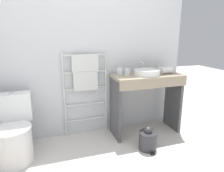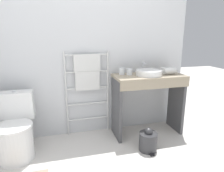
{
  "view_description": "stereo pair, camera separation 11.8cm",
  "coord_description": "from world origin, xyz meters",
  "px_view_note": "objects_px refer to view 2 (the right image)",
  "views": [
    {
      "loc": [
        -0.55,
        -1.33,
        1.38
      ],
      "look_at": [
        0.13,
        0.76,
        0.81
      ],
      "focal_mm": 32.0,
      "sensor_mm": 36.0,
      "label": 1
    },
    {
      "loc": [
        -0.44,
        -1.37,
        1.38
      ],
      "look_at": [
        0.13,
        0.76,
        0.81
      ],
      "focal_mm": 32.0,
      "sensor_mm": 36.0,
      "label": 2
    }
  ],
  "objects_px": {
    "trash_bin": "(148,141)",
    "cup_near_wall": "(122,71)",
    "hair_dryer": "(170,71)",
    "towel_radiator": "(87,78)",
    "sink_basin": "(149,73)",
    "toilet": "(15,132)",
    "cup_near_edge": "(129,72)"
  },
  "relations": [
    {
      "from": "towel_radiator",
      "to": "hair_dryer",
      "type": "height_order",
      "value": "towel_radiator"
    },
    {
      "from": "cup_near_wall",
      "to": "hair_dryer",
      "type": "bearing_deg",
      "value": -11.25
    },
    {
      "from": "cup_near_edge",
      "to": "trash_bin",
      "type": "relative_size",
      "value": 0.29
    },
    {
      "from": "hair_dryer",
      "to": "trash_bin",
      "type": "xyz_separation_m",
      "value": [
        -0.47,
        -0.41,
        -0.77
      ]
    },
    {
      "from": "cup_near_wall",
      "to": "hair_dryer",
      "type": "relative_size",
      "value": 0.4
    },
    {
      "from": "towel_radiator",
      "to": "cup_near_wall",
      "type": "height_order",
      "value": "towel_radiator"
    },
    {
      "from": "cup_near_edge",
      "to": "trash_bin",
      "type": "xyz_separation_m",
      "value": [
        0.08,
        -0.49,
        -0.77
      ]
    },
    {
      "from": "toilet",
      "to": "towel_radiator",
      "type": "bearing_deg",
      "value": 20.73
    },
    {
      "from": "cup_near_wall",
      "to": "trash_bin",
      "type": "distance_m",
      "value": 0.96
    },
    {
      "from": "hair_dryer",
      "to": "trash_bin",
      "type": "relative_size",
      "value": 0.77
    },
    {
      "from": "towel_radiator",
      "to": "cup_near_edge",
      "type": "relative_size",
      "value": 13.72
    },
    {
      "from": "toilet",
      "to": "towel_radiator",
      "type": "height_order",
      "value": "towel_radiator"
    },
    {
      "from": "trash_bin",
      "to": "toilet",
      "type": "bearing_deg",
      "value": 169.09
    },
    {
      "from": "toilet",
      "to": "trash_bin",
      "type": "bearing_deg",
      "value": -10.91
    },
    {
      "from": "towel_radiator",
      "to": "sink_basin",
      "type": "height_order",
      "value": "towel_radiator"
    },
    {
      "from": "trash_bin",
      "to": "cup_near_wall",
      "type": "bearing_deg",
      "value": 107.87
    },
    {
      "from": "toilet",
      "to": "trash_bin",
      "type": "distance_m",
      "value": 1.56
    },
    {
      "from": "toilet",
      "to": "cup_near_edge",
      "type": "distance_m",
      "value": 1.57
    },
    {
      "from": "cup_near_edge",
      "to": "hair_dryer",
      "type": "distance_m",
      "value": 0.56
    },
    {
      "from": "sink_basin",
      "to": "towel_radiator",
      "type": "bearing_deg",
      "value": 163.47
    },
    {
      "from": "cup_near_wall",
      "to": "toilet",
      "type": "bearing_deg",
      "value": -169.56
    },
    {
      "from": "sink_basin",
      "to": "trash_bin",
      "type": "distance_m",
      "value": 0.87
    },
    {
      "from": "towel_radiator",
      "to": "toilet",
      "type": "bearing_deg",
      "value": -159.27
    },
    {
      "from": "sink_basin",
      "to": "trash_bin",
      "type": "xyz_separation_m",
      "value": [
        -0.16,
        -0.4,
        -0.76
      ]
    },
    {
      "from": "sink_basin",
      "to": "cup_near_edge",
      "type": "xyz_separation_m",
      "value": [
        -0.24,
        0.1,
        0.0
      ]
    },
    {
      "from": "towel_radiator",
      "to": "hair_dryer",
      "type": "distance_m",
      "value": 1.13
    },
    {
      "from": "sink_basin",
      "to": "hair_dryer",
      "type": "height_order",
      "value": "hair_dryer"
    },
    {
      "from": "toilet",
      "to": "sink_basin",
      "type": "distance_m",
      "value": 1.78
    },
    {
      "from": "toilet",
      "to": "cup_near_wall",
      "type": "height_order",
      "value": "cup_near_wall"
    },
    {
      "from": "cup_near_wall",
      "to": "cup_near_edge",
      "type": "distance_m",
      "value": 0.1
    },
    {
      "from": "cup_near_edge",
      "to": "towel_radiator",
      "type": "bearing_deg",
      "value": 165.79
    },
    {
      "from": "towel_radiator",
      "to": "cup_near_wall",
      "type": "bearing_deg",
      "value": -11.07
    }
  ]
}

